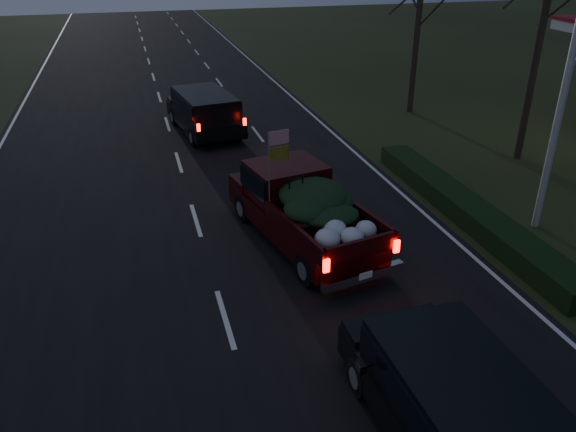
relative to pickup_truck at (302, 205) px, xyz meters
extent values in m
plane|color=black|center=(-2.68, -3.00, -1.09)|extent=(120.00, 120.00, 0.00)
cube|color=black|center=(-2.68, -3.00, -1.08)|extent=(14.00, 120.00, 0.02)
cube|color=black|center=(5.12, 0.00, -0.79)|extent=(1.00, 10.00, 0.60)
cylinder|color=silver|center=(6.82, -1.00, 3.41)|extent=(0.20, 0.20, 9.00)
cylinder|color=black|center=(9.82, 4.00, 3.16)|extent=(0.28, 0.28, 8.50)
cylinder|color=black|center=(8.82, 11.00, 2.41)|extent=(0.28, 0.28, 7.00)
cube|color=black|center=(-0.01, 0.02, -0.45)|extent=(3.15, 5.66, 0.59)
cube|color=black|center=(-0.20, 0.96, 0.35)|extent=(2.27, 2.07, 0.96)
cube|color=black|center=(-0.20, 0.96, 0.46)|extent=(2.36, 1.98, 0.59)
cube|color=black|center=(0.27, -1.34, -0.13)|extent=(2.53, 3.32, 0.06)
ellipsoid|color=black|center=(0.21, -0.80, 0.35)|extent=(2.05, 2.22, 0.64)
cylinder|color=gray|center=(-0.95, -0.17, 1.10)|extent=(0.04, 0.04, 2.14)
cube|color=red|center=(-0.67, -0.11, 1.99)|extent=(0.55, 0.13, 0.36)
cube|color=gold|center=(-0.67, -0.11, 1.56)|extent=(0.55, 0.13, 0.36)
cube|color=black|center=(-1.20, 10.39, -0.44)|extent=(2.79, 5.25, 0.62)
cube|color=black|center=(-1.16, 10.13, 0.26)|extent=(2.47, 3.89, 0.83)
cube|color=black|center=(-1.16, 10.13, 0.35)|extent=(2.56, 3.80, 0.50)
cube|color=black|center=(0.23, -7.44, -0.46)|extent=(2.07, 4.88, 0.61)
cube|color=black|center=(0.23, -7.69, 0.23)|extent=(1.94, 3.57, 0.81)
cube|color=black|center=(0.23, -7.69, 0.31)|extent=(2.04, 3.47, 0.49)
cube|color=black|center=(-0.97, -6.48, 0.11)|extent=(0.10, 0.22, 0.16)
camera|label=1|loc=(-4.07, -13.06, 6.43)|focal=35.00mm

